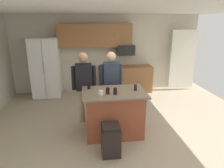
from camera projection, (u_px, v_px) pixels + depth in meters
floor at (120, 127)px, 4.77m from camera, size 7.04×7.04×0.00m
ceiling at (122, 10)px, 3.98m from camera, size 7.04×7.04×0.00m
back_wall at (107, 53)px, 7.02m from camera, size 6.40×0.10×2.60m
french_door_window_panel at (183, 59)px, 7.04m from camera, size 0.90×0.06×2.00m
cabinet_run_upper at (95, 35)px, 6.59m from camera, size 2.40×0.38×0.75m
cabinet_run_lower at (125, 79)px, 7.05m from camera, size 1.80×0.63×0.90m
refrigerator at (46, 68)px, 6.47m from camera, size 0.87×0.76×1.89m
microwave_over_range at (126, 50)px, 6.77m from camera, size 0.56×0.40×0.32m
kitchen_island at (114, 113)px, 4.39m from camera, size 1.33×0.91×0.98m
person_host_foreground at (84, 83)px, 4.77m from camera, size 0.57×0.23×1.71m
person_guest_left at (111, 81)px, 5.01m from camera, size 0.57×0.22×1.69m
glass_dark_ale at (108, 91)px, 4.10m from camera, size 0.08×0.08×0.13m
glass_pilsner at (89, 86)px, 4.40m from camera, size 0.06×0.06×0.12m
glass_stout_tall at (115, 91)px, 4.09m from camera, size 0.08×0.08×0.13m
mug_ceramic_white at (101, 93)px, 4.02m from camera, size 0.13×0.09×0.10m
glass_short_whisky at (135, 87)px, 4.31m from camera, size 0.07×0.07×0.13m
trash_bin at (111, 140)px, 3.74m from camera, size 0.34×0.34×0.61m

